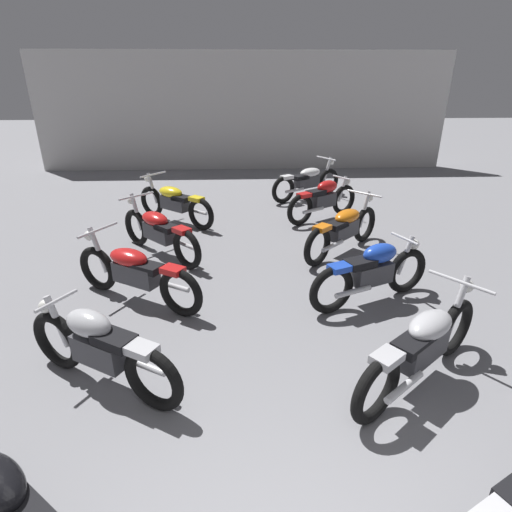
{
  "coord_description": "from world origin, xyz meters",
  "views": [
    {
      "loc": [
        -0.24,
        -0.72,
        2.9
      ],
      "look_at": [
        0.0,
        4.57,
        0.55
      ],
      "focal_mm": 28.73,
      "sensor_mm": 36.0,
      "label": 1
    }
  ],
  "objects": [
    {
      "name": "motorcycle_left_row_3",
      "position": [
        -1.6,
        5.92,
        0.45
      ],
      "size": [
        1.59,
        1.64,
        0.97
      ],
      "color": "black",
      "rests_on": "ground"
    },
    {
      "name": "motorcycle_left_row_2",
      "position": [
        -1.65,
        4.33,
        0.45
      ],
      "size": [
        1.92,
        1.22,
        0.97
      ],
      "color": "black",
      "rests_on": "ground"
    },
    {
      "name": "motorcycle_left_row_1",
      "position": [
        -1.62,
        2.64,
        0.46
      ],
      "size": [
        1.76,
        1.09,
        0.88
      ],
      "color": "black",
      "rests_on": "ground"
    },
    {
      "name": "motorcycle_right_row_3",
      "position": [
        1.59,
        5.91,
        0.45
      ],
      "size": [
        1.64,
        1.58,
        0.97
      ],
      "color": "black",
      "rests_on": "ground"
    },
    {
      "name": "motorcycle_right_row_2",
      "position": [
        1.56,
        4.18,
        0.46
      ],
      "size": [
        1.85,
        0.88,
        0.88
      ],
      "color": "black",
      "rests_on": "ground"
    },
    {
      "name": "back_wall",
      "position": [
        0.0,
        13.14,
        1.8
      ],
      "size": [
        13.13,
        0.24,
        3.6
      ],
      "primitive_type": "cube",
      "color": "#BCBAB7",
      "rests_on": "ground"
    },
    {
      "name": "motorcycle_right_row_5",
      "position": [
        1.52,
        9.39,
        0.45
      ],
      "size": [
        1.9,
        1.24,
        0.97
      ],
      "color": "black",
      "rests_on": "ground"
    },
    {
      "name": "motorcycle_right_row_4",
      "position": [
        1.6,
        7.73,
        0.46
      ],
      "size": [
        1.71,
        1.17,
        0.88
      ],
      "color": "black",
      "rests_on": "ground"
    },
    {
      "name": "motorcycle_right_row_1",
      "position": [
        1.56,
        2.54,
        0.45
      ],
      "size": [
        1.78,
        1.42,
        0.97
      ],
      "color": "black",
      "rests_on": "ground"
    },
    {
      "name": "motorcycle_left_row_4",
      "position": [
        -1.58,
        7.66,
        0.45
      ],
      "size": [
        1.74,
        1.46,
        0.97
      ],
      "color": "black",
      "rests_on": "ground"
    }
  ]
}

